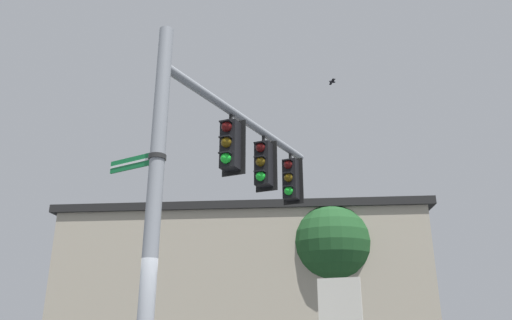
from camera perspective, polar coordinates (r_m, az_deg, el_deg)
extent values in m
cylinder|color=gray|center=(7.98, -11.97, -5.34)|extent=(0.26, 0.26, 6.67)
cylinder|color=gray|center=(10.93, -1.13, 4.59)|extent=(0.81, 5.58, 0.18)
cylinder|color=black|center=(10.37, -2.99, 4.90)|extent=(0.08, 0.08, 0.18)
cube|color=black|center=(10.14, -3.05, 1.73)|extent=(0.36, 0.30, 1.05)
sphere|color=#590F0F|center=(10.11, -3.50, 3.93)|extent=(0.22, 0.22, 0.22)
cube|color=black|center=(10.14, -3.54, 4.49)|extent=(0.24, 0.20, 0.03)
sphere|color=brown|center=(9.98, -3.54, 2.09)|extent=(0.22, 0.22, 0.22)
cube|color=black|center=(10.00, -3.59, 2.66)|extent=(0.24, 0.20, 0.03)
sphere|color=#1EE533|center=(9.86, -3.59, 0.20)|extent=(0.22, 0.22, 0.22)
cube|color=black|center=(9.87, -3.63, 0.78)|extent=(0.24, 0.20, 0.03)
cube|color=black|center=(10.28, -2.62, 1.42)|extent=(0.54, 0.03, 1.22)
cylinder|color=black|center=(11.47, 0.89, 2.40)|extent=(0.08, 0.08, 0.18)
cube|color=black|center=(11.25, 0.91, -0.50)|extent=(0.36, 0.30, 1.05)
sphere|color=#590F0F|center=(11.21, 0.51, 1.48)|extent=(0.22, 0.22, 0.22)
cube|color=black|center=(11.23, 0.47, 1.98)|extent=(0.24, 0.20, 0.03)
sphere|color=brown|center=(11.09, 0.52, -0.21)|extent=(0.22, 0.22, 0.22)
cube|color=black|center=(11.10, 0.48, 0.30)|extent=(0.24, 0.20, 0.03)
sphere|color=#1EE533|center=(10.98, 0.53, -1.93)|extent=(0.22, 0.22, 0.22)
cube|color=black|center=(10.99, 0.48, -1.41)|extent=(0.24, 0.20, 0.03)
cube|color=black|center=(11.40, 1.25, -0.75)|extent=(0.54, 0.03, 1.22)
cylinder|color=black|center=(12.62, 4.07, 0.35)|extent=(0.08, 0.08, 0.18)
cube|color=black|center=(12.42, 4.14, -2.32)|extent=(0.36, 0.30, 1.05)
sphere|color=#590F0F|center=(12.36, 3.79, -0.53)|extent=(0.22, 0.22, 0.22)
cube|color=black|center=(12.38, 3.75, -0.07)|extent=(0.24, 0.20, 0.03)
sphere|color=brown|center=(12.25, 3.83, -2.08)|extent=(0.22, 0.22, 0.22)
cube|color=black|center=(12.27, 3.78, -1.61)|extent=(0.24, 0.20, 0.03)
sphere|color=#1EE533|center=(12.15, 3.87, -3.65)|extent=(0.22, 0.22, 0.22)
cube|color=black|center=(12.16, 3.82, -3.18)|extent=(0.24, 0.20, 0.03)
cube|color=black|center=(12.58, 4.41, -2.53)|extent=(0.54, 0.03, 1.22)
cube|color=#147238|center=(8.62, -14.61, -0.41)|extent=(0.93, 0.13, 0.22)
cube|color=white|center=(8.61, -14.69, -0.37)|extent=(0.93, 0.11, 0.04)
cylinder|color=#262626|center=(8.22, -11.57, 0.31)|extent=(0.30, 0.30, 0.08)
ellipsoid|color=black|center=(13.12, 8.98, 9.12)|extent=(0.18, 0.18, 0.06)
cube|color=black|center=(13.11, 9.02, 9.19)|extent=(0.19, 0.21, 0.03)
cube|color=black|center=(13.14, 8.94, 9.11)|extent=(0.19, 0.20, 0.08)
cube|color=#A89E89|center=(20.60, -1.27, -15.64)|extent=(15.12, 10.41, 5.73)
cube|color=black|center=(24.01, -0.31, -15.53)|extent=(12.10, 5.00, 0.30)
cube|color=black|center=(21.03, -1.21, -7.41)|extent=(15.72, 10.82, 0.30)
sphere|color=#1E4C23|center=(18.37, 8.88, -9.88)|extent=(3.11, 3.11, 3.11)
cube|color=silver|center=(6.92, 9.87, -16.67)|extent=(0.60, 0.04, 0.76)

